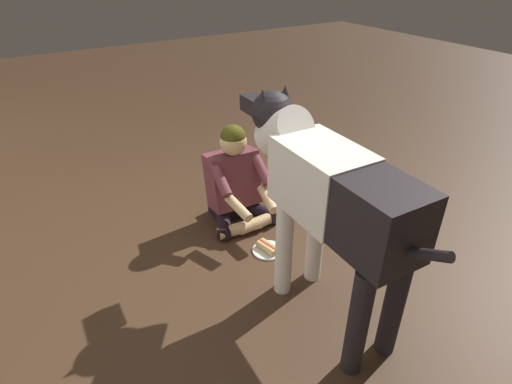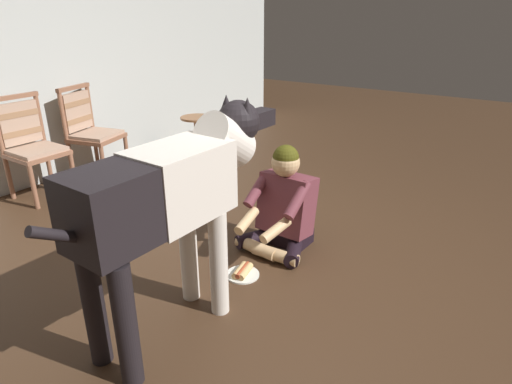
# 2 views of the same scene
# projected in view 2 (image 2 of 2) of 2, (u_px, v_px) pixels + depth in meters

# --- Properties ---
(ground_plane) EXTENTS (15.70, 15.70, 0.00)m
(ground_plane) POSITION_uv_depth(u_px,v_px,m) (261.00, 272.00, 3.09)
(ground_plane) COLOR #402A1B
(dining_chair_left_of_pair) EXTENTS (0.46, 0.47, 0.98)m
(dining_chair_left_of_pair) POSITION_uv_depth(u_px,v_px,m) (30.00, 142.00, 4.18)
(dining_chair_left_of_pair) COLOR #8D5C43
(dining_chair_left_of_pair) RESTS_ON ground
(dining_chair_right_of_pair) EXTENTS (0.56, 0.56, 0.98)m
(dining_chair_right_of_pair) POSITION_uv_depth(u_px,v_px,m) (89.00, 128.00, 4.69)
(dining_chair_right_of_pair) COLOR #8D5C43
(dining_chair_right_of_pair) RESTS_ON ground
(person_sitting_on_floor) EXTENTS (0.64, 0.58, 0.82)m
(person_sitting_on_floor) POSITION_uv_depth(u_px,v_px,m) (283.00, 207.00, 3.30)
(person_sitting_on_floor) COLOR black
(person_sitting_on_floor) RESTS_ON ground
(large_dog) EXTENTS (1.66, 0.38, 1.25)m
(large_dog) POSITION_uv_depth(u_px,v_px,m) (173.00, 193.00, 2.30)
(large_dog) COLOR silver
(large_dog) RESTS_ON ground
(hot_dog_on_plate) EXTENTS (0.23, 0.23, 0.06)m
(hot_dog_on_plate) POSITION_uv_depth(u_px,v_px,m) (243.00, 272.00, 3.04)
(hot_dog_on_plate) COLOR white
(hot_dog_on_plate) RESTS_ON ground
(round_side_table) EXTENTS (0.39, 0.39, 0.48)m
(round_side_table) POSITION_uv_depth(u_px,v_px,m) (197.00, 132.00, 5.49)
(round_side_table) COLOR brown
(round_side_table) RESTS_ON ground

